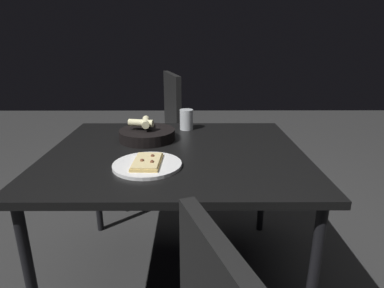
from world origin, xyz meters
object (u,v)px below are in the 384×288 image
(dining_table, at_px, (176,161))
(pizza_plate, at_px, (147,164))
(chair_near, at_px, (158,130))
(beer_glass, at_px, (186,121))
(bread_basket, at_px, (147,134))

(dining_table, distance_m, pizza_plate, 0.23)
(dining_table, distance_m, chair_near, 0.95)
(pizza_plate, height_order, beer_glass, beer_glass)
(pizza_plate, bearing_deg, dining_table, -118.39)
(bread_basket, xyz_separation_m, beer_glass, (-0.20, -0.19, 0.02))
(pizza_plate, distance_m, chair_near, 1.14)
(dining_table, xyz_separation_m, beer_glass, (-0.05, -0.36, 0.10))
(pizza_plate, bearing_deg, chair_near, -86.42)
(dining_table, bearing_deg, chair_near, -79.30)
(bread_basket, distance_m, beer_glass, 0.28)
(beer_glass, bearing_deg, dining_table, 82.67)
(pizza_plate, bearing_deg, bread_basket, -82.41)
(pizza_plate, xyz_separation_m, beer_glass, (-0.15, -0.55, 0.04))
(dining_table, height_order, beer_glass, beer_glass)
(pizza_plate, bearing_deg, beer_glass, -105.33)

